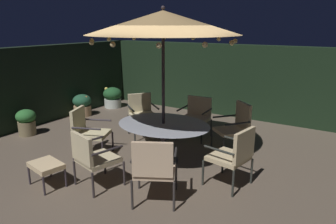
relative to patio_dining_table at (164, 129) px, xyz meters
The scene contains 16 objects.
ground_plane 0.64m from the patio_dining_table, 42.48° to the right, with size 8.53×7.69×0.02m, color brown.
hedge_backdrop_rear 3.67m from the patio_dining_table, 89.19° to the left, with size 8.53×0.30×1.99m, color black.
hedge_backdrop_left 4.08m from the patio_dining_table, behind, with size 0.30×7.69×1.99m, color black.
patio_dining_table is the anchor object (origin of this frame).
patio_umbrella 1.91m from the patio_dining_table, behind, with size 2.68×2.68×2.82m.
patio_chair_north 1.51m from the patio_dining_table, 104.53° to the right, with size 0.72×0.73×0.92m.
patio_chair_northeast 1.52m from the patio_dining_table, 62.38° to the right, with size 0.83×0.83×1.01m.
patio_chair_east 1.52m from the patio_dining_table, 10.44° to the right, with size 0.68×0.70×0.99m.
patio_chair_southeast 1.52m from the patio_dining_table, 49.53° to the left, with size 0.80×0.81×1.00m.
patio_chair_south 1.51m from the patio_dining_table, 93.02° to the left, with size 0.67×0.63×0.91m.
patio_chair_southwest 1.51m from the patio_dining_table, 141.87° to the left, with size 0.85×0.85×0.96m.
patio_chair_west 1.52m from the patio_dining_table, 157.95° to the right, with size 0.80×0.78×0.95m.
ottoman_footrest 2.13m from the patio_dining_table, 119.91° to the right, with size 0.60×0.49×0.39m.
potted_plant_front_corner 3.54m from the patio_dining_table, behind, with size 0.45×0.45×0.61m.
potted_plant_left_far 3.88m from the patio_dining_table, 159.23° to the left, with size 0.52×0.52×0.61m.
potted_plant_left_near 4.34m from the patio_dining_table, 144.16° to the left, with size 0.57×0.57×0.63m.
Camera 1 is at (2.97, -4.67, 2.52)m, focal length 33.79 mm.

